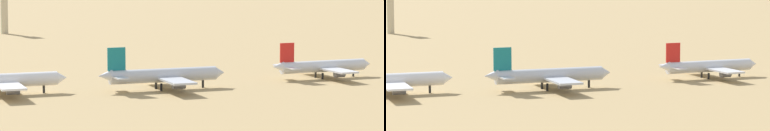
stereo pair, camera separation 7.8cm
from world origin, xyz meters
TOP-DOWN VIEW (x-y plane):
  - ground at (0.00, 0.00)m, footprint 4000.00×4000.00m
  - parked_jet_orange_3 at (-44.27, -3.10)m, footprint 34.92×29.58m
  - parked_jet_teal_4 at (-2.82, -12.83)m, footprint 35.65×30.19m
  - parked_jet_red_5 at (48.70, -12.47)m, footprint 32.58×27.46m
  - control_tower at (11.22, 181.04)m, footprint 5.20×5.20m

SIDE VIEW (x-z plane):
  - ground at x=0.00m, z-range 0.00..0.00m
  - parked_jet_red_5 at x=48.70m, z-range -1.85..8.90m
  - parked_jet_orange_3 at x=-44.27m, z-range -1.99..9.54m
  - parked_jet_teal_4 at x=-2.82m, z-range -2.03..9.74m
  - control_tower at x=11.22m, z-range 2.43..25.94m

